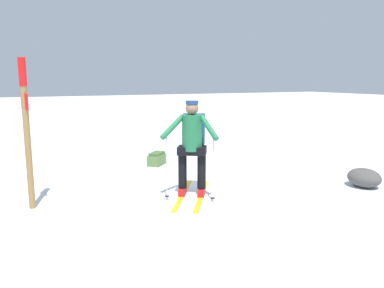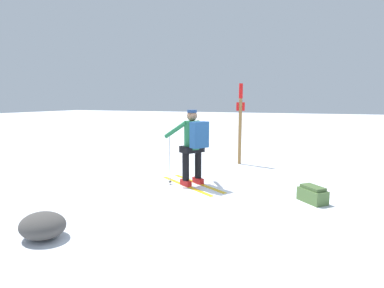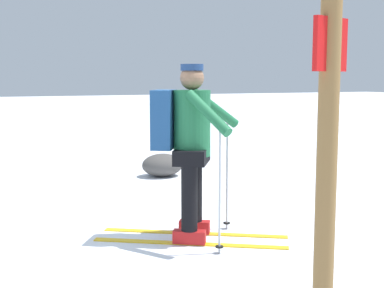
{
  "view_description": "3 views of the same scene",
  "coord_description": "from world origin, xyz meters",
  "px_view_note": "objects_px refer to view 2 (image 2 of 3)",
  "views": [
    {
      "loc": [
        -6.46,
        3.31,
        2.02
      ],
      "look_at": [
        -0.74,
        0.58,
        0.92
      ],
      "focal_mm": 35.0,
      "sensor_mm": 36.0,
      "label": 1
    },
    {
      "loc": [
        1.63,
        -5.42,
        1.86
      ],
      "look_at": [
        -0.74,
        0.58,
        0.92
      ],
      "focal_mm": 28.0,
      "sensor_mm": 36.0,
      "label": 2
    },
    {
      "loc": [
        1.31,
        5.1,
        1.53
      ],
      "look_at": [
        -0.74,
        0.58,
        0.92
      ],
      "focal_mm": 50.0,
      "sensor_mm": 36.0,
      "label": 3
    }
  ],
  "objects_px": {
    "trail_marker": "(240,117)",
    "rock_boulder": "(43,226)",
    "skier": "(193,142)",
    "dropped_backpack": "(313,195)"
  },
  "relations": [
    {
      "from": "trail_marker",
      "to": "rock_boulder",
      "type": "height_order",
      "value": "trail_marker"
    },
    {
      "from": "skier",
      "to": "rock_boulder",
      "type": "relative_size",
      "value": 2.73
    },
    {
      "from": "trail_marker",
      "to": "dropped_backpack",
      "type": "bearing_deg",
      "value": -54.75
    },
    {
      "from": "skier",
      "to": "dropped_backpack",
      "type": "xyz_separation_m",
      "value": [
        2.45,
        -0.24,
        -0.82
      ]
    },
    {
      "from": "dropped_backpack",
      "to": "rock_boulder",
      "type": "relative_size",
      "value": 0.88
    },
    {
      "from": "trail_marker",
      "to": "rock_boulder",
      "type": "distance_m",
      "value": 6.03
    },
    {
      "from": "dropped_backpack",
      "to": "trail_marker",
      "type": "relative_size",
      "value": 0.24
    },
    {
      "from": "dropped_backpack",
      "to": "rock_boulder",
      "type": "distance_m",
      "value": 4.48
    },
    {
      "from": "skier",
      "to": "dropped_backpack",
      "type": "relative_size",
      "value": 3.11
    },
    {
      "from": "rock_boulder",
      "to": "trail_marker",
      "type": "bearing_deg",
      "value": 76.13
    }
  ]
}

